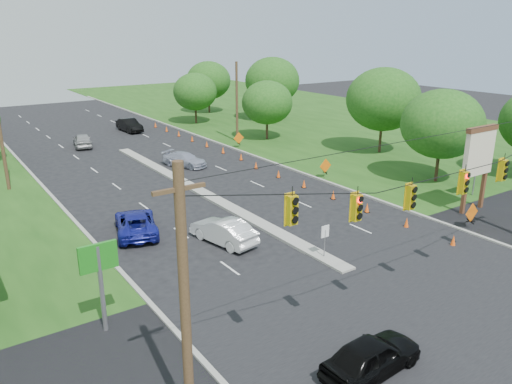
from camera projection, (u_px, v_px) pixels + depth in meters
ground at (409, 305)px, 23.51m from camera, size 160.00×160.00×0.00m
grass_right at (443, 146)px, 55.27m from camera, size 40.00×160.00×0.06m
cross_street at (409, 305)px, 23.51m from camera, size 160.00×14.00×0.02m
curb_left at (41, 185)px, 41.65m from camera, size 0.25×110.00×0.16m
curb_right at (243, 153)px, 52.47m from camera, size 0.25×110.00×0.16m
median at (199, 191)px, 40.00m from camera, size 1.00×34.00×0.18m
median_sign at (325, 235)px, 27.76m from camera, size 0.55×0.06×2.05m
signal_span at (438, 213)px, 21.15m from camera, size 25.60×0.32×9.00m
utility_pole_far_left at (0, 135)px, 38.97m from camera, size 0.28×0.28×9.00m
utility_pole_far_right at (237, 103)px, 56.28m from camera, size 0.28×0.28×9.00m
pylon_sign at (479, 155)px, 34.79m from camera, size 5.90×2.30×6.12m
cone_0 at (453, 241)px, 29.83m from camera, size 0.32×0.32×0.70m
cone_1 at (407, 223)px, 32.58m from camera, size 0.32×0.32×0.70m
cone_2 at (367, 208)px, 35.33m from camera, size 0.32×0.32×0.70m
cone_3 at (333, 195)px, 38.07m from camera, size 0.32×0.32×0.70m
cone_4 at (304, 184)px, 40.82m from camera, size 0.32×0.32×0.70m
cone_5 at (278, 174)px, 43.57m from camera, size 0.32×0.32×0.70m
cone_6 at (256, 165)px, 46.32m from camera, size 0.32×0.32×0.70m
cone_7 at (241, 157)px, 49.39m from camera, size 0.32×0.32×0.70m
cone_8 at (223, 150)px, 52.13m from camera, size 0.32×0.32×0.70m
cone_9 at (207, 144)px, 54.88m from camera, size 0.32×0.32×0.70m
cone_10 at (192, 139)px, 57.63m from camera, size 0.32×0.32×0.70m
cone_11 at (179, 134)px, 60.38m from camera, size 0.32×0.32×0.70m
cone_12 at (167, 129)px, 63.13m from camera, size 0.32×0.32×0.70m
cone_13 at (155, 125)px, 65.87m from camera, size 0.32×0.32×0.70m
work_sign_0 at (472, 214)px, 32.09m from camera, size 1.27×0.58×1.37m
work_sign_1 at (325, 166)px, 43.08m from camera, size 1.27×0.58×1.37m
work_sign_2 at (239, 139)px, 54.07m from camera, size 1.27×0.58×1.37m
tree_7 at (442, 124)px, 41.02m from camera, size 6.72×6.72×7.84m
tree_8 at (383, 99)px, 50.82m from camera, size 7.56×7.56×8.82m
tree_9 at (267, 103)px, 57.42m from camera, size 5.88×5.88×6.86m
tree_10 at (272, 81)px, 69.17m from camera, size 7.56×7.56×8.82m
tree_11 at (209, 80)px, 75.86m from camera, size 6.72×6.72×7.84m
tree_12 at (195, 92)px, 67.34m from camera, size 5.88×5.88×6.86m
black_sedan at (372, 356)px, 18.69m from camera, size 4.48×2.02×1.49m
white_sedan at (223, 231)px, 30.18m from camera, size 2.52×4.88×1.53m
blue_pickup at (136, 223)px, 31.56m from camera, size 3.83×5.72×1.46m
silver_car_far at (185, 160)px, 47.12m from camera, size 3.51×4.89×1.32m
silver_car_oncoming at (82, 140)px, 54.78m from camera, size 2.62×4.74×1.53m
dark_car_receding at (129, 125)px, 63.14m from camera, size 1.96×4.99×1.62m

